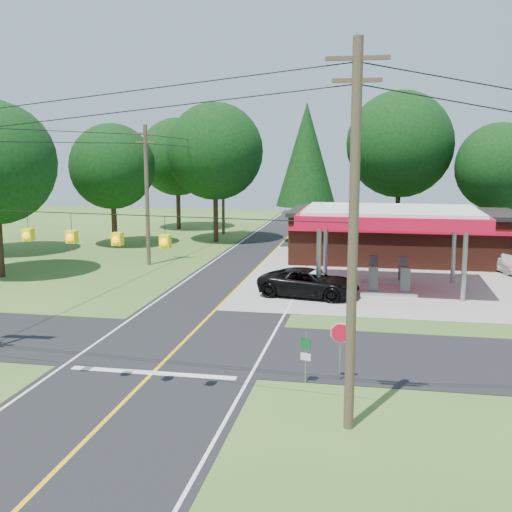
% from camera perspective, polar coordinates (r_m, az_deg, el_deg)
% --- Properties ---
extents(ground, '(120.00, 120.00, 0.00)m').
position_cam_1_polar(ground, '(28.19, -6.70, -7.87)').
color(ground, '#345F21').
rests_on(ground, ground).
extents(main_highway, '(8.00, 120.00, 0.02)m').
position_cam_1_polar(main_highway, '(28.19, -6.70, -7.85)').
color(main_highway, black).
rests_on(main_highway, ground).
extents(cross_road, '(70.00, 7.00, 0.02)m').
position_cam_1_polar(cross_road, '(28.19, -6.70, -7.84)').
color(cross_road, black).
rests_on(cross_road, ground).
extents(lane_center_yellow, '(0.15, 110.00, 0.00)m').
position_cam_1_polar(lane_center_yellow, '(28.18, -6.70, -7.82)').
color(lane_center_yellow, yellow).
rests_on(lane_center_yellow, main_highway).
extents(gas_canopy, '(10.60, 7.40, 4.88)m').
position_cam_1_polar(gas_canopy, '(38.87, 11.88, 3.28)').
color(gas_canopy, gray).
rests_on(gas_canopy, ground).
extents(convenience_store, '(16.40, 7.55, 3.80)m').
position_cam_1_polar(convenience_store, '(49.09, 12.73, 1.78)').
color(convenience_store, '#4C2015').
rests_on(convenience_store, ground).
extents(utility_pole_near_right, '(1.80, 0.30, 11.50)m').
position_cam_1_polar(utility_pole_near_right, '(18.81, 8.64, 1.89)').
color(utility_pole_near_right, '#473828').
rests_on(utility_pole_near_right, ground).
extents(utility_pole_far_left, '(1.80, 0.30, 10.00)m').
position_cam_1_polar(utility_pole_far_left, '(46.63, -9.68, 5.54)').
color(utility_pole_far_left, '#473828').
rests_on(utility_pole_far_left, ground).
extents(utility_pole_north, '(0.30, 0.30, 9.50)m').
position_cam_1_polar(utility_pole_north, '(62.48, -2.94, 6.27)').
color(utility_pole_north, '#473828').
rests_on(utility_pole_north, ground).
extents(overhead_beacons, '(17.04, 2.04, 1.03)m').
position_cam_1_polar(overhead_beacons, '(21.76, -14.25, 3.43)').
color(overhead_beacons, black).
rests_on(overhead_beacons, ground).
extents(treeline_backdrop, '(70.27, 51.59, 13.30)m').
position_cam_1_polar(treeline_backdrop, '(50.18, 2.29, 8.57)').
color(treeline_backdrop, '#332316').
rests_on(treeline_backdrop, ground).
extents(suv_car, '(6.61, 6.61, 1.59)m').
position_cam_1_polar(suv_car, '(36.69, 4.73, -2.41)').
color(suv_car, black).
rests_on(suv_car, ground).
extents(sedan_car, '(5.76, 5.76, 1.53)m').
position_cam_1_polar(sedan_car, '(47.16, 21.32, -0.38)').
color(sedan_car, white).
rests_on(sedan_car, ground).
extents(octagonal_stop_sign, '(0.77, 0.09, 2.20)m').
position_cam_1_polar(octagonal_stop_sign, '(23.66, 7.51, -7.22)').
color(octagonal_stop_sign, gray).
rests_on(octagonal_stop_sign, ground).
extents(route_sign_post, '(0.38, 0.16, 1.93)m').
position_cam_1_polar(route_sign_post, '(23.41, 4.45, -8.60)').
color(route_sign_post, gray).
rests_on(route_sign_post, ground).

